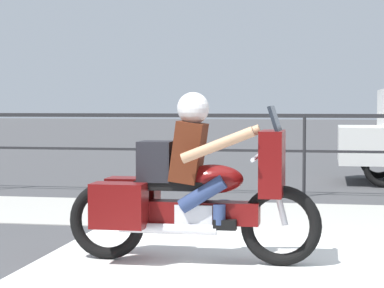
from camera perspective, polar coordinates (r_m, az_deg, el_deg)
ground_plane at (r=6.30m, az=6.86°, el=-10.11°), size 120.00×120.00×0.00m
sidewalk_band at (r=9.64m, az=8.12°, el=-5.46°), size 44.00×2.40×0.01m
crosswalk_band at (r=6.15m, az=2.18°, el=-10.38°), size 3.54×6.00×0.01m
fence_railing at (r=11.60m, az=8.56°, el=0.94°), size 36.00×0.05×1.28m
motorcycle at (r=6.74m, az=-0.22°, el=-3.36°), size 2.31×0.76×1.54m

